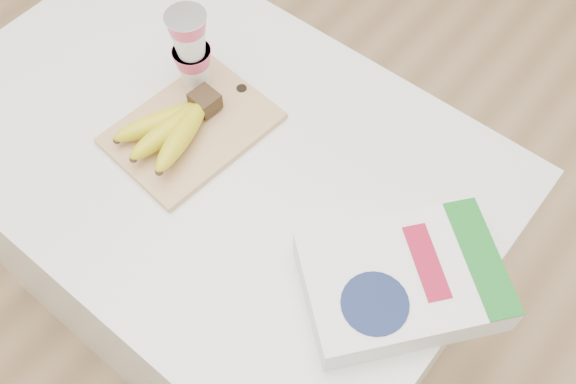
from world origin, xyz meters
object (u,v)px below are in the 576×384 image
object	(u,v)px
table	(227,243)
bananas	(173,127)
yogurt_stack	(191,49)
cereal_box	(402,281)
cutting_board	(192,128)

from	to	relation	value
table	bananas	bearing A→B (deg)	-148.64
bananas	yogurt_stack	distance (m)	0.14
cereal_box	yogurt_stack	bearing A→B (deg)	-152.35
yogurt_stack	cereal_box	bearing A→B (deg)	-10.89
bananas	yogurt_stack	world-z (taller)	yogurt_stack
bananas	yogurt_stack	size ratio (longest dim) A/B	1.19
table	yogurt_stack	distance (m)	0.52
table	cereal_box	size ratio (longest dim) A/B	2.94
cutting_board	bananas	distance (m)	0.05
yogurt_stack	bananas	bearing A→B (deg)	-64.95
cutting_board	yogurt_stack	distance (m)	0.14
table	bananas	xyz separation A→B (m)	(-0.05, -0.03, 0.44)
table	yogurt_stack	bearing A→B (deg)	141.61
table	cereal_box	bearing A→B (deg)	-2.59
table	cereal_box	world-z (taller)	cereal_box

